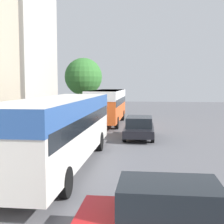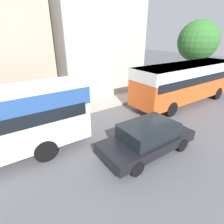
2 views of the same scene
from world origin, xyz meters
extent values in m
cube|color=beige|center=(-9.61, 19.88, 5.72)|extent=(6.83, 7.50, 11.45)
cube|color=silver|center=(-1.86, 9.23, 1.75)|extent=(2.55, 11.41, 2.50)
cube|color=#2D569E|center=(-1.86, 9.23, 2.62)|extent=(2.57, 11.47, 0.75)
cube|color=black|center=(-1.86, 9.23, 2.06)|extent=(2.60, 10.95, 0.55)
cylinder|color=black|center=(-3.03, 12.77, 0.50)|extent=(0.28, 1.00, 1.00)
cylinder|color=black|center=(-0.69, 12.77, 0.50)|extent=(0.28, 1.00, 1.00)
cylinder|color=black|center=(-0.69, 5.70, 0.50)|extent=(0.28, 1.00, 1.00)
cube|color=#EA5B23|center=(-1.72, 23.91, 1.77)|extent=(2.46, 9.61, 2.55)
cube|color=white|center=(-1.72, 23.91, 2.66)|extent=(2.48, 9.66, 0.76)
cube|color=black|center=(-1.72, 23.91, 2.09)|extent=(2.51, 9.23, 0.56)
cylinder|color=black|center=(-2.85, 26.89, 0.50)|extent=(0.28, 1.00, 1.00)
cylinder|color=black|center=(-0.59, 26.89, 0.50)|extent=(0.28, 1.00, 1.00)
cylinder|color=black|center=(-2.85, 20.93, 0.50)|extent=(0.28, 1.00, 1.00)
cylinder|color=black|center=(-0.59, 20.93, 0.50)|extent=(0.28, 1.00, 1.00)
cube|color=black|center=(2.36, 2.88, 1.17)|extent=(2.18, 1.55, 0.68)
cylinder|color=black|center=(1.14, 3.69, 0.32)|extent=(0.64, 0.22, 0.64)
cylinder|color=black|center=(3.59, 3.69, 0.32)|extent=(0.64, 0.22, 0.64)
cube|color=black|center=(1.33, 16.80, 0.56)|extent=(1.88, 4.53, 0.48)
cube|color=black|center=(1.33, 16.80, 1.12)|extent=(1.65, 2.49, 0.65)
cylinder|color=black|center=(0.46, 18.21, 0.32)|extent=(0.22, 0.64, 0.64)
cylinder|color=black|center=(2.19, 18.21, 0.32)|extent=(0.22, 0.64, 0.64)
cylinder|color=black|center=(0.46, 15.40, 0.32)|extent=(0.22, 0.64, 0.64)
cylinder|color=black|center=(2.19, 15.40, 0.32)|extent=(0.22, 0.64, 0.64)
cylinder|color=#232838|center=(-4.75, 23.78, 0.53)|extent=(0.29, 0.29, 0.76)
cylinder|color=black|center=(-4.75, 23.78, 1.23)|extent=(0.36, 0.36, 0.63)
sphere|color=tan|center=(-4.75, 23.78, 1.64)|extent=(0.21, 0.21, 0.21)
cylinder|color=#232838|center=(-4.47, 14.12, 0.59)|extent=(0.32, 0.32, 0.88)
cylinder|color=gray|center=(-4.47, 14.12, 1.39)|extent=(0.40, 0.40, 0.73)
sphere|color=tan|center=(-4.47, 14.12, 1.88)|extent=(0.24, 0.24, 0.24)
cylinder|color=brown|center=(-5.21, 30.20, 1.50)|extent=(0.36, 0.36, 2.70)
sphere|color=#387A33|center=(-5.21, 30.20, 4.39)|extent=(4.12, 4.12, 4.12)
camera|label=1|loc=(1.90, -3.70, 3.61)|focal=50.00mm
camera|label=2|loc=(6.00, 11.65, 5.06)|focal=28.00mm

